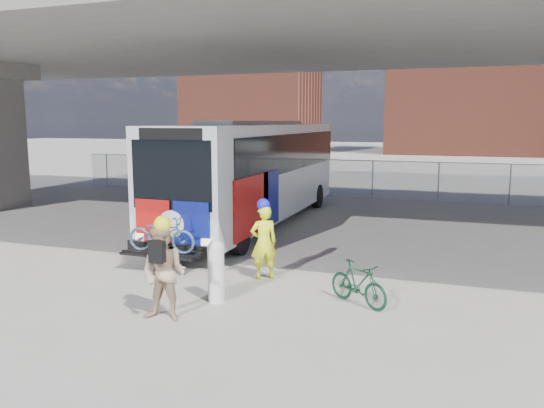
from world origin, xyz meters
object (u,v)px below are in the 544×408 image
at_px(cyclist_hivis, 264,240).
at_px(cyclist_tan, 164,272).
at_px(bollard, 216,269).
at_px(bike_parked, 358,283).
at_px(bus, 257,165).

bearing_deg(cyclist_hivis, cyclist_tan, 39.74).
relative_size(bollard, bike_parked, 0.87).
distance_m(bollard, cyclist_tan, 1.35).
xyz_separation_m(bollard, bike_parked, (2.78, 0.77, -0.25)).
xyz_separation_m(bus, bike_parked, (4.99, -7.40, -1.66)).
relative_size(cyclist_hivis, bike_parked, 1.29).
bearing_deg(bollard, cyclist_tan, -110.58).
bearing_deg(bollard, cyclist_hivis, 78.92).
distance_m(bollard, cyclist_hivis, 1.90).
bearing_deg(bollard, bus, 105.16).
height_order(cyclist_hivis, cyclist_tan, cyclist_tan).
height_order(bus, cyclist_tan, bus).
distance_m(bus, cyclist_tan, 9.64).
xyz_separation_m(bus, bollard, (2.21, -8.17, -1.41)).
relative_size(bus, cyclist_tan, 6.51).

